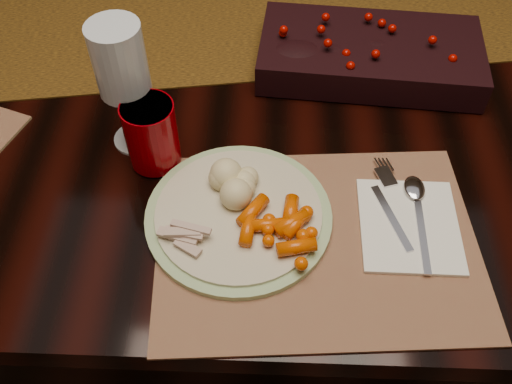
{
  "coord_description": "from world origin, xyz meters",
  "views": [
    {
      "loc": [
        -0.01,
        -0.76,
        1.38
      ],
      "look_at": [
        -0.03,
        -0.29,
        0.8
      ],
      "focal_mm": 40.0,
      "sensor_mm": 36.0,
      "label": 1
    }
  ],
  "objects_px": {
    "centerpiece": "(370,50)",
    "red_cup": "(151,134)",
    "mashed_potatoes": "(236,182)",
    "wine_glass": "(126,88)",
    "dining_table": "(272,210)",
    "dinner_plate": "(239,215)",
    "placemat_main": "(317,242)",
    "napkin": "(409,225)",
    "turkey_shreds": "(183,238)",
    "baby_carrots": "(274,232)"
  },
  "relations": [
    {
      "from": "dinner_plate",
      "to": "wine_glass",
      "type": "relative_size",
      "value": 1.24
    },
    {
      "from": "dining_table",
      "to": "turkey_shreds",
      "type": "xyz_separation_m",
      "value": [
        -0.12,
        -0.35,
        0.4
      ]
    },
    {
      "from": "mashed_potatoes",
      "to": "red_cup",
      "type": "distance_m",
      "value": 0.14
    },
    {
      "from": "centerpiece",
      "to": "wine_glass",
      "type": "distance_m",
      "value": 0.41
    },
    {
      "from": "turkey_shreds",
      "to": "red_cup",
      "type": "xyz_separation_m",
      "value": [
        -0.06,
        0.15,
        0.03
      ]
    },
    {
      "from": "wine_glass",
      "to": "placemat_main",
      "type": "bearing_deg",
      "value": -33.83
    },
    {
      "from": "placemat_main",
      "to": "napkin",
      "type": "relative_size",
      "value": 2.78
    },
    {
      "from": "mashed_potatoes",
      "to": "centerpiece",
      "type": "bearing_deg",
      "value": 54.9
    },
    {
      "from": "mashed_potatoes",
      "to": "napkin",
      "type": "relative_size",
      "value": 0.52
    },
    {
      "from": "dinner_plate",
      "to": "turkey_shreds",
      "type": "height_order",
      "value": "turkey_shreds"
    },
    {
      "from": "turkey_shreds",
      "to": "napkin",
      "type": "bearing_deg",
      "value": 8.48
    },
    {
      "from": "dinner_plate",
      "to": "turkey_shreds",
      "type": "distance_m",
      "value": 0.09
    },
    {
      "from": "centerpiece",
      "to": "red_cup",
      "type": "xyz_separation_m",
      "value": [
        -0.33,
        -0.22,
        0.02
      ]
    },
    {
      "from": "dining_table",
      "to": "napkin",
      "type": "height_order",
      "value": "napkin"
    },
    {
      "from": "centerpiece",
      "to": "red_cup",
      "type": "height_order",
      "value": "red_cup"
    },
    {
      "from": "dinner_plate",
      "to": "wine_glass",
      "type": "xyz_separation_m",
      "value": [
        -0.16,
        0.15,
        0.09
      ]
    },
    {
      "from": "dinner_plate",
      "to": "baby_carrots",
      "type": "bearing_deg",
      "value": -39.08
    },
    {
      "from": "dinner_plate",
      "to": "dining_table",
      "type": "bearing_deg",
      "value": 80.86
    },
    {
      "from": "centerpiece",
      "to": "placemat_main",
      "type": "xyz_separation_m",
      "value": [
        -0.1,
        -0.36,
        -0.04
      ]
    },
    {
      "from": "centerpiece",
      "to": "dining_table",
      "type": "bearing_deg",
      "value": -170.81
    },
    {
      "from": "centerpiece",
      "to": "red_cup",
      "type": "bearing_deg",
      "value": -145.98
    },
    {
      "from": "dining_table",
      "to": "napkin",
      "type": "xyz_separation_m",
      "value": [
        0.18,
        -0.31,
        0.38
      ]
    },
    {
      "from": "dinner_plate",
      "to": "wine_glass",
      "type": "bearing_deg",
      "value": 138.11
    },
    {
      "from": "dining_table",
      "to": "dinner_plate",
      "type": "xyz_separation_m",
      "value": [
        -0.05,
        -0.3,
        0.39
      ]
    },
    {
      "from": "mashed_potatoes",
      "to": "red_cup",
      "type": "bearing_deg",
      "value": 150.14
    },
    {
      "from": "dining_table",
      "to": "red_cup",
      "type": "relative_size",
      "value": 17.58
    },
    {
      "from": "dining_table",
      "to": "baby_carrots",
      "type": "bearing_deg",
      "value": -90.08
    },
    {
      "from": "turkey_shreds",
      "to": "red_cup",
      "type": "bearing_deg",
      "value": 111.07
    },
    {
      "from": "dinner_plate",
      "to": "turkey_shreds",
      "type": "bearing_deg",
      "value": -143.73
    },
    {
      "from": "dining_table",
      "to": "dinner_plate",
      "type": "height_order",
      "value": "dinner_plate"
    },
    {
      "from": "mashed_potatoes",
      "to": "red_cup",
      "type": "height_order",
      "value": "red_cup"
    },
    {
      "from": "dining_table",
      "to": "centerpiece",
      "type": "distance_m",
      "value": 0.44
    },
    {
      "from": "dinner_plate",
      "to": "centerpiece",
      "type": "bearing_deg",
      "value": 58.28
    },
    {
      "from": "turkey_shreds",
      "to": "red_cup",
      "type": "relative_size",
      "value": 0.64
    },
    {
      "from": "dinner_plate",
      "to": "red_cup",
      "type": "xyz_separation_m",
      "value": [
        -0.13,
        0.1,
        0.04
      ]
    },
    {
      "from": "centerpiece",
      "to": "dinner_plate",
      "type": "distance_m",
      "value": 0.38
    },
    {
      "from": "mashed_potatoes",
      "to": "wine_glass",
      "type": "distance_m",
      "value": 0.2
    },
    {
      "from": "baby_carrots",
      "to": "dining_table",
      "type": "bearing_deg",
      "value": 89.92
    },
    {
      "from": "mashed_potatoes",
      "to": "wine_glass",
      "type": "xyz_separation_m",
      "value": [
        -0.16,
        0.11,
        0.06
      ]
    },
    {
      "from": "centerpiece",
      "to": "mashed_potatoes",
      "type": "xyz_separation_m",
      "value": [
        -0.21,
        -0.29,
        0.0
      ]
    },
    {
      "from": "placemat_main",
      "to": "napkin",
      "type": "distance_m",
      "value": 0.13
    },
    {
      "from": "dining_table",
      "to": "red_cup",
      "type": "bearing_deg",
      "value": -131.71
    },
    {
      "from": "placemat_main",
      "to": "napkin",
      "type": "height_order",
      "value": "napkin"
    },
    {
      "from": "dinner_plate",
      "to": "red_cup",
      "type": "relative_size",
      "value": 2.46
    },
    {
      "from": "mashed_potatoes",
      "to": "wine_glass",
      "type": "height_order",
      "value": "wine_glass"
    },
    {
      "from": "baby_carrots",
      "to": "napkin",
      "type": "bearing_deg",
      "value": 10.46
    },
    {
      "from": "red_cup",
      "to": "wine_glass",
      "type": "xyz_separation_m",
      "value": [
        -0.04,
        0.04,
        0.05
      ]
    },
    {
      "from": "mashed_potatoes",
      "to": "wine_glass",
      "type": "relative_size",
      "value": 0.39
    },
    {
      "from": "dining_table",
      "to": "centerpiece",
      "type": "relative_size",
      "value": 4.95
    },
    {
      "from": "baby_carrots",
      "to": "mashed_potatoes",
      "type": "relative_size",
      "value": 1.34
    }
  ]
}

